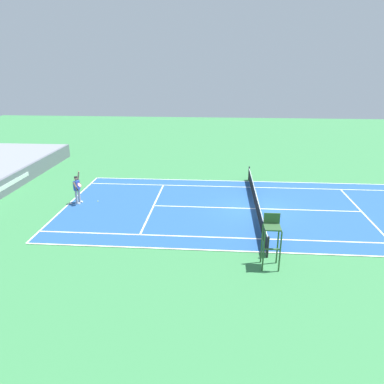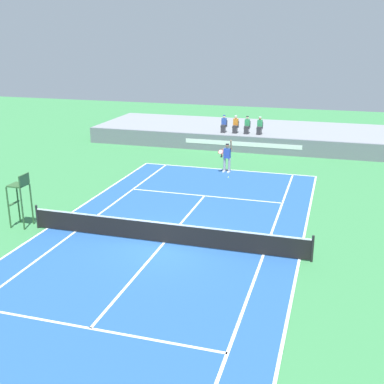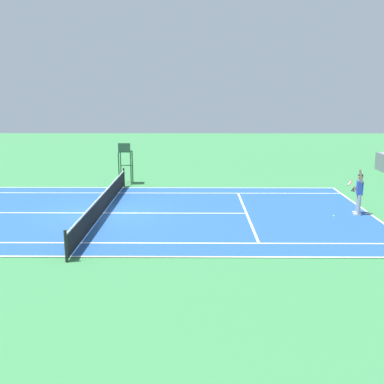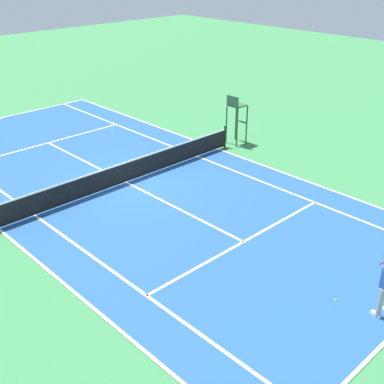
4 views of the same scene
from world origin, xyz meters
The scene contains 6 objects.
ground_plane centered at (0.00, 0.00, 0.00)m, with size 80.00×80.00×0.00m, color #387F47.
court centered at (0.00, 0.00, 0.01)m, with size 11.08×23.88×0.03m.
net centered at (0.00, 0.00, 0.52)m, with size 11.98×0.10×1.07m.
tennis_player centered at (0.09, 11.31, 0.99)m, with size 0.82×0.62×2.08m.
tennis_ball centered at (0.46, 10.16, 0.03)m, with size 0.07×0.07×0.07m, color #D1E533.
umpire_chair centered at (-6.69, 0.00, 1.56)m, with size 0.77×0.77×2.44m.
Camera 1 is at (-20.94, 2.37, 8.52)m, focal length 33.72 mm.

